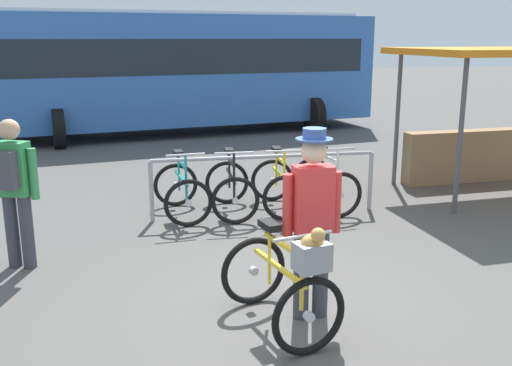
{
  "coord_description": "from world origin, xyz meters",
  "views": [
    {
      "loc": [
        -1.55,
        -4.72,
        2.47
      ],
      "look_at": [
        -0.1,
        0.93,
        1.0
      ],
      "focal_mm": 40.81,
      "sensor_mm": 36.0,
      "label": 1
    }
  ],
  "objects_px": {
    "racked_bike_white": "(325,184)",
    "person_with_featured_bike": "(312,217)",
    "racked_bike_teal": "(182,191)",
    "pedestrian_with_backpack": "(14,185)",
    "featured_bicycle": "(286,280)",
    "racked_bike_yellow": "(279,186)",
    "racked_bike_black": "(231,189)",
    "bus_distant": "(182,66)",
    "market_stall": "(487,104)"
  },
  "relations": [
    {
      "from": "racked_bike_white",
      "to": "racked_bike_teal",
      "type": "bearing_deg",
      "value": 176.65
    },
    {
      "from": "racked_bike_teal",
      "to": "pedestrian_with_backpack",
      "type": "relative_size",
      "value": 0.7
    },
    {
      "from": "racked_bike_white",
      "to": "pedestrian_with_backpack",
      "type": "height_order",
      "value": "pedestrian_with_backpack"
    },
    {
      "from": "racked_bike_white",
      "to": "bus_distant",
      "type": "xyz_separation_m",
      "value": [
        -1.08,
        7.66,
        1.37
      ]
    },
    {
      "from": "bus_distant",
      "to": "market_stall",
      "type": "distance_m",
      "value": 8.2
    },
    {
      "from": "bus_distant",
      "to": "market_stall",
      "type": "relative_size",
      "value": 3.27
    },
    {
      "from": "pedestrian_with_backpack",
      "to": "bus_distant",
      "type": "bearing_deg",
      "value": 71.67
    },
    {
      "from": "pedestrian_with_backpack",
      "to": "bus_distant",
      "type": "xyz_separation_m",
      "value": [
        2.98,
        8.99,
        0.8
      ]
    },
    {
      "from": "person_with_featured_bike",
      "to": "bus_distant",
      "type": "bearing_deg",
      "value": 88.49
    },
    {
      "from": "racked_bike_white",
      "to": "pedestrian_with_backpack",
      "type": "xyz_separation_m",
      "value": [
        -4.05,
        -1.33,
        0.57
      ]
    },
    {
      "from": "racked_bike_teal",
      "to": "featured_bicycle",
      "type": "bearing_deg",
      "value": -83.22
    },
    {
      "from": "person_with_featured_bike",
      "to": "racked_bike_black",
      "type": "bearing_deg",
      "value": 90.61
    },
    {
      "from": "racked_bike_white",
      "to": "market_stall",
      "type": "bearing_deg",
      "value": 10.25
    },
    {
      "from": "racked_bike_teal",
      "to": "racked_bike_white",
      "type": "distance_m",
      "value": 2.1
    },
    {
      "from": "racked_bike_yellow",
      "to": "pedestrian_with_backpack",
      "type": "height_order",
      "value": "pedestrian_with_backpack"
    },
    {
      "from": "racked_bike_teal",
      "to": "racked_bike_black",
      "type": "bearing_deg",
      "value": -3.35
    },
    {
      "from": "racked_bike_yellow",
      "to": "pedestrian_with_backpack",
      "type": "distance_m",
      "value": 3.67
    },
    {
      "from": "pedestrian_with_backpack",
      "to": "racked_bike_yellow",
      "type": "bearing_deg",
      "value": 22.24
    },
    {
      "from": "racked_bike_teal",
      "to": "bus_distant",
      "type": "distance_m",
      "value": 7.72
    },
    {
      "from": "racked_bike_black",
      "to": "racked_bike_white",
      "type": "bearing_deg",
      "value": -3.35
    },
    {
      "from": "racked_bike_yellow",
      "to": "featured_bicycle",
      "type": "xyz_separation_m",
      "value": [
        -0.97,
        -3.49,
        0.12
      ]
    },
    {
      "from": "featured_bicycle",
      "to": "bus_distant",
      "type": "relative_size",
      "value": 0.12
    },
    {
      "from": "racked_bike_yellow",
      "to": "market_stall",
      "type": "relative_size",
      "value": 0.37
    },
    {
      "from": "racked_bike_yellow",
      "to": "bus_distant",
      "type": "xyz_separation_m",
      "value": [
        -0.38,
        7.61,
        1.37
      ]
    },
    {
      "from": "racked_bike_teal",
      "to": "bus_distant",
      "type": "bearing_deg",
      "value": 82.29
    },
    {
      "from": "racked_bike_yellow",
      "to": "bus_distant",
      "type": "bearing_deg",
      "value": 92.83
    },
    {
      "from": "racked_bike_yellow",
      "to": "racked_bike_white",
      "type": "relative_size",
      "value": 1.04
    },
    {
      "from": "person_with_featured_bike",
      "to": "bus_distant",
      "type": "distance_m",
      "value": 10.9
    },
    {
      "from": "racked_bike_teal",
      "to": "market_stall",
      "type": "relative_size",
      "value": 0.37
    },
    {
      "from": "person_with_featured_bike",
      "to": "market_stall",
      "type": "bearing_deg",
      "value": 40.71
    },
    {
      "from": "racked_bike_black",
      "to": "bus_distant",
      "type": "bearing_deg",
      "value": 87.57
    },
    {
      "from": "pedestrian_with_backpack",
      "to": "market_stall",
      "type": "xyz_separation_m",
      "value": [
        7.05,
        1.87,
        0.46
      ]
    },
    {
      "from": "racked_bike_white",
      "to": "person_with_featured_bike",
      "type": "distance_m",
      "value": 3.53
    },
    {
      "from": "racked_bike_black",
      "to": "person_with_featured_bike",
      "type": "height_order",
      "value": "person_with_featured_bike"
    },
    {
      "from": "racked_bike_yellow",
      "to": "featured_bicycle",
      "type": "bearing_deg",
      "value": -105.58
    },
    {
      "from": "person_with_featured_bike",
      "to": "market_stall",
      "type": "relative_size",
      "value": 0.55
    },
    {
      "from": "featured_bicycle",
      "to": "person_with_featured_bike",
      "type": "relative_size",
      "value": 0.72
    },
    {
      "from": "market_stall",
      "to": "pedestrian_with_backpack",
      "type": "bearing_deg",
      "value": -165.12
    },
    {
      "from": "pedestrian_with_backpack",
      "to": "market_stall",
      "type": "distance_m",
      "value": 7.31
    },
    {
      "from": "featured_bicycle",
      "to": "market_stall",
      "type": "distance_m",
      "value": 6.21
    },
    {
      "from": "racked_bike_black",
      "to": "bus_distant",
      "type": "xyz_separation_m",
      "value": [
        0.32,
        7.57,
        1.37
      ]
    },
    {
      "from": "racked_bike_teal",
      "to": "racked_bike_black",
      "type": "height_order",
      "value": "same"
    },
    {
      "from": "racked_bike_black",
      "to": "racked_bike_yellow",
      "type": "xyz_separation_m",
      "value": [
        0.7,
        -0.04,
        0.0
      ]
    },
    {
      "from": "racked_bike_yellow",
      "to": "bus_distant",
      "type": "height_order",
      "value": "bus_distant"
    },
    {
      "from": "racked_bike_teal",
      "to": "featured_bicycle",
      "type": "distance_m",
      "value": 3.6
    },
    {
      "from": "bus_distant",
      "to": "market_stall",
      "type": "height_order",
      "value": "bus_distant"
    },
    {
      "from": "bus_distant",
      "to": "market_stall",
      "type": "bearing_deg",
      "value": -60.22
    },
    {
      "from": "featured_bicycle",
      "to": "market_stall",
      "type": "relative_size",
      "value": 0.4
    },
    {
      "from": "racked_bike_teal",
      "to": "racked_bike_black",
      "type": "xyz_separation_m",
      "value": [
        0.7,
        -0.04,
        0.0
      ]
    },
    {
      "from": "racked_bike_yellow",
      "to": "featured_bicycle",
      "type": "distance_m",
      "value": 3.62
    }
  ]
}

